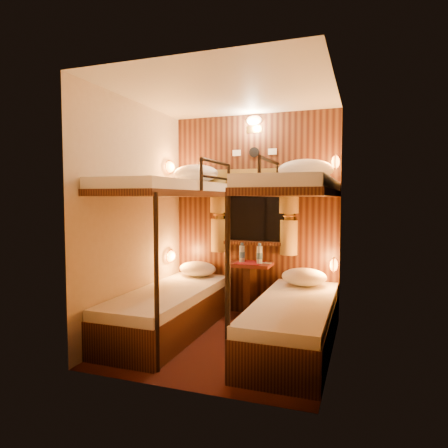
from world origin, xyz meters
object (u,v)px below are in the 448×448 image
at_px(bottle_left, 242,254).
at_px(bottle_right, 260,255).
at_px(bunk_left, 170,279).
at_px(bunk_right, 294,289).
at_px(table, 250,282).

bearing_deg(bottle_left, bottle_right, -8.67).
bearing_deg(bunk_left, bunk_right, 0.00).
bearing_deg(bunk_right, bottle_right, 124.98).
bearing_deg(bunk_right, table, 129.67).
bearing_deg(bottle_left, bunk_right, -46.43).
xyz_separation_m(bunk_left, bottle_right, (0.77, 0.75, 0.19)).
relative_size(table, bottle_right, 2.75).
distance_m(bunk_right, table, 1.02).
bearing_deg(bottle_right, bunk_left, -135.69).
bearing_deg(table, bunk_right, -50.33).
relative_size(bunk_right, table, 2.90).
bearing_deg(bottle_right, bottle_left, 171.33).
xyz_separation_m(bunk_right, table, (-0.65, 0.78, -0.14)).
height_order(bunk_left, bunk_right, same).
xyz_separation_m(bunk_left, bottle_left, (0.55, 0.79, 0.19)).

